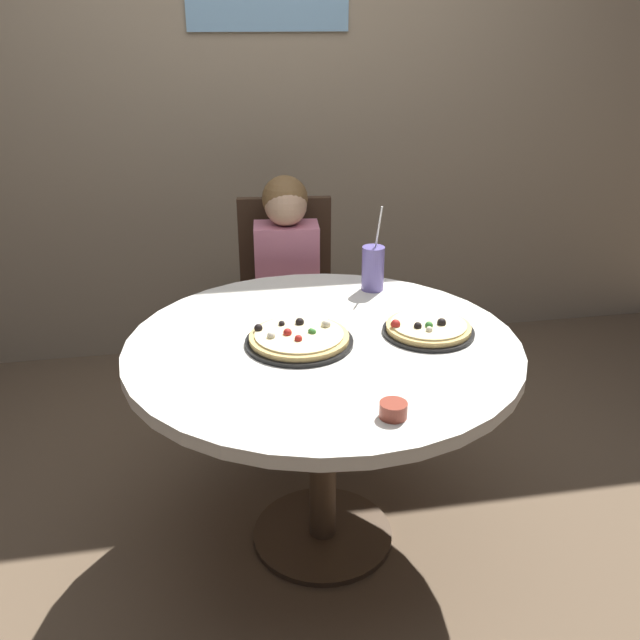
{
  "coord_description": "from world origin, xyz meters",
  "views": [
    {
      "loc": [
        -0.35,
        -1.85,
        1.66
      ],
      "look_at": [
        0.0,
        0.05,
        0.8
      ],
      "focal_mm": 38.58,
      "sensor_mm": 36.0,
      "label": 1
    }
  ],
  "objects": [
    {
      "name": "ground_plane",
      "position": [
        0.0,
        0.0,
        0.0
      ],
      "size": [
        8.0,
        8.0,
        0.0
      ],
      "primitive_type": "plane",
      "color": "brown"
    },
    {
      "name": "wall_with_window",
      "position": [
        0.0,
        1.64,
        1.45
      ],
      "size": [
        5.2,
        0.14,
        2.9
      ],
      "color": "gray",
      "rests_on": "ground_plane"
    },
    {
      "name": "dining_table",
      "position": [
        0.0,
        0.0,
        0.65
      ],
      "size": [
        1.2,
        1.2,
        0.75
      ],
      "color": "silver",
      "rests_on": "ground_plane"
    },
    {
      "name": "chair_wooden",
      "position": [
        0.01,
        0.91,
        0.53
      ],
      "size": [
        0.44,
        0.44,
        0.95
      ],
      "color": "#382619",
      "rests_on": "ground_plane"
    },
    {
      "name": "diner_child",
      "position": [
        -0.01,
        0.73,
        0.48
      ],
      "size": [
        0.29,
        0.42,
        1.08
      ],
      "color": "#3F4766",
      "rests_on": "ground_plane"
    },
    {
      "name": "pizza_veggie",
      "position": [
        -0.07,
        0.0,
        0.77
      ],
      "size": [
        0.33,
        0.33,
        0.05
      ],
      "color": "black",
      "rests_on": "dining_table"
    },
    {
      "name": "pizza_cheese",
      "position": [
        0.33,
        0.0,
        0.77
      ],
      "size": [
        0.29,
        0.29,
        0.05
      ],
      "color": "black",
      "rests_on": "dining_table"
    },
    {
      "name": "soda_cup",
      "position": [
        0.26,
        0.4,
        0.83
      ],
      "size": [
        0.08,
        0.08,
        0.31
      ],
      "color": "#6659A5",
      "rests_on": "dining_table"
    },
    {
      "name": "sauce_bowl",
      "position": [
        0.09,
        -0.45,
        0.77
      ],
      "size": [
        0.07,
        0.07,
        0.04
      ],
      "primitive_type": "cylinder",
      "color": "brown",
      "rests_on": "dining_table"
    }
  ]
}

